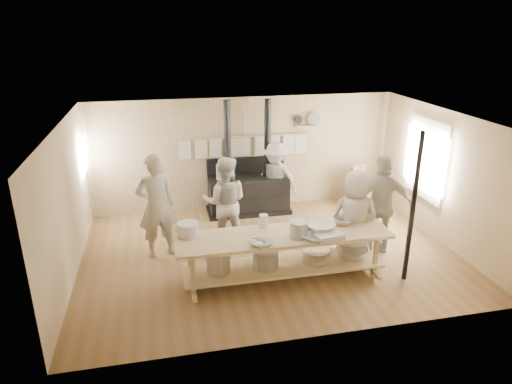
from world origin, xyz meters
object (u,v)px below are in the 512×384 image
cook_center (354,218)px  roasting_pan (329,236)px  chair (363,195)px  cook_right (381,205)px  cook_by_window (275,178)px  cook_left (225,202)px  stove (248,191)px  cook_far_left (157,206)px  prep_table (283,252)px

cook_center → roasting_pan: bearing=54.8°
chair → roasting_pan: chair is taller
cook_right → cook_by_window: (-1.46, 2.26, -0.12)m
cook_left → chair: 3.75m
cook_left → cook_center: (2.15, -1.17, -0.03)m
stove → cook_center: bearing=-62.7°
cook_left → chair: bearing=-147.5°
chair → roasting_pan: 3.74m
cook_right → chair: (0.67, 2.14, -0.66)m
cook_left → chair: (3.48, 1.25, -0.61)m
cook_center → chair: (1.33, 2.43, -0.58)m
stove → cook_far_left: 2.69m
cook_center → cook_by_window: size_ratio=1.06×
chair → cook_right: bearing=-130.9°
stove → cook_far_left: size_ratio=1.31×
stove → cook_left: size_ratio=1.44×
prep_table → cook_right: bearing=16.0°
cook_right → chair: cook_right is taller
stove → chair: size_ratio=2.58×
prep_table → cook_far_left: (-2.04, 1.33, 0.47)m
cook_far_left → roasting_pan: cook_far_left is taller
cook_by_window → chair: bearing=35.3°
cook_far_left → chair: 5.02m
cook_left → chair: cook_left is taller
prep_table → chair: size_ratio=3.57×
prep_table → cook_far_left: cook_far_left is taller
prep_table → cook_by_window: 2.93m
cook_far_left → roasting_pan: bearing=135.6°
cook_far_left → cook_center: cook_far_left is taller
cook_far_left → cook_center: bearing=150.5°
cook_far_left → cook_left: 1.31m
cook_by_window → roasting_pan: 3.18m
chair → prep_table: bearing=-158.5°
stove → cook_right: size_ratio=1.36×
stove → cook_far_left: (-2.04, -1.68, 0.47)m
cook_center → roasting_pan: cook_center is taller
cook_right → chair: 2.34m
chair → cook_far_left: bearing=172.9°
cook_right → chair: bearing=-97.7°
cook_left → cook_right: bearing=175.1°
prep_table → cook_center: cook_center is taller
cook_right → roasting_pan: bearing=43.3°
prep_table → cook_right: cook_right is taller
cook_left → cook_center: size_ratio=1.03×
stove → cook_right: 3.21m
prep_table → roasting_pan: 0.84m
cook_right → chair: size_ratio=1.90×
cook_center → cook_right: size_ratio=0.92×
cook_far_left → cook_by_window: 3.05m
cook_center → chair: 2.83m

